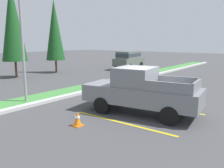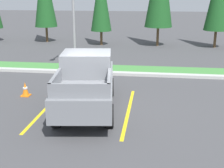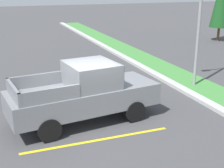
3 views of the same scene
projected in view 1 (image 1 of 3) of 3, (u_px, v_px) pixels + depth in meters
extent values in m
plane|color=#424244|center=(143.00, 112.00, 11.01)|extent=(120.00, 120.00, 0.00)
cube|color=yellow|center=(121.00, 123.00, 9.50)|extent=(0.12, 4.80, 0.01)
cube|color=yellow|center=(156.00, 106.00, 11.94)|extent=(0.12, 4.80, 0.01)
cube|color=#B2B2AD|center=(69.00, 95.00, 13.97)|extent=(56.00, 0.40, 0.15)
cube|color=#42843D|center=(57.00, 94.00, 14.63)|extent=(56.00, 1.80, 0.06)
cylinder|color=black|center=(102.00, 105.00, 10.68)|extent=(0.38, 0.79, 0.76)
cylinder|color=black|center=(119.00, 98.00, 12.13)|extent=(0.38, 0.79, 0.76)
cylinder|color=black|center=(169.00, 116.00, 9.18)|extent=(0.38, 0.79, 0.76)
cylinder|color=black|center=(180.00, 105.00, 10.63)|extent=(0.38, 0.79, 0.76)
cube|color=slate|center=(141.00, 95.00, 10.57)|extent=(2.57, 5.41, 0.76)
cube|color=slate|center=(135.00, 77.00, 10.57)|extent=(1.96, 1.82, 0.84)
cube|color=#2D3842|center=(119.00, 74.00, 10.96)|extent=(1.61, 0.27, 0.63)
cube|color=slate|center=(168.00, 88.00, 9.03)|extent=(0.35, 1.90, 0.44)
cube|color=slate|center=(179.00, 81.00, 10.48)|extent=(0.35, 1.90, 0.44)
cube|color=slate|center=(197.00, 86.00, 9.32)|extent=(1.80, 0.34, 0.44)
cube|color=silver|center=(94.00, 94.00, 11.84)|extent=(1.81, 0.40, 0.28)
cylinder|color=black|center=(128.00, 64.00, 29.39)|extent=(0.82, 0.33, 0.80)
cylinder|color=black|center=(141.00, 65.00, 28.49)|extent=(0.82, 0.33, 0.80)
cylinder|color=black|center=(117.00, 66.00, 27.06)|extent=(0.82, 0.33, 0.80)
cylinder|color=black|center=(130.00, 67.00, 26.16)|extent=(0.82, 0.33, 0.80)
cube|color=#565B56|center=(129.00, 61.00, 27.68)|extent=(4.74, 2.22, 0.84)
cube|color=#565B56|center=(129.00, 55.00, 27.41)|extent=(3.23, 1.94, 0.76)
cube|color=#2D3842|center=(129.00, 55.00, 27.42)|extent=(3.27, 1.98, 0.36)
cylinder|color=gray|center=(23.00, 46.00, 12.18)|extent=(0.14, 0.14, 6.01)
cylinder|color=brown|center=(16.00, 69.00, 21.31)|extent=(0.20, 0.20, 1.51)
cone|color=#194C1E|center=(13.00, 22.00, 20.57)|extent=(2.18, 2.18, 6.88)
cylinder|color=brown|center=(56.00, 66.00, 24.70)|extent=(0.20, 0.20, 1.34)
cone|color=#194C1E|center=(55.00, 30.00, 24.03)|extent=(1.93, 1.93, 6.09)
cube|color=orange|center=(78.00, 125.00, 9.14)|extent=(0.36, 0.36, 0.04)
cone|color=orange|center=(77.00, 118.00, 9.09)|extent=(0.28, 0.28, 0.56)
cylinder|color=white|center=(77.00, 117.00, 9.08)|extent=(0.19, 0.19, 0.07)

